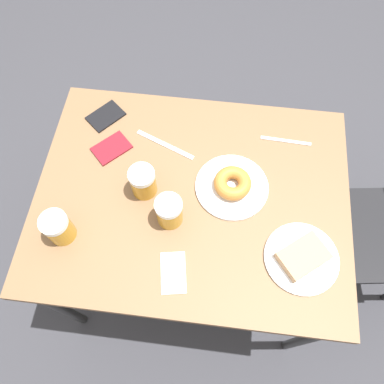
# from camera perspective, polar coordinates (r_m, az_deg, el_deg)

# --- Properties ---
(ground_plane) EXTENTS (8.00, 8.00, 0.00)m
(ground_plane) POSITION_cam_1_polar(r_m,az_deg,el_deg) (1.96, 0.00, -10.08)
(ground_plane) COLOR #333338
(table) EXTENTS (0.80, 1.04, 0.76)m
(table) POSITION_cam_1_polar(r_m,az_deg,el_deg) (1.30, 0.00, -1.64)
(table) COLOR brown
(table) RESTS_ON ground_plane
(plate_with_cake) EXTENTS (0.23, 0.23, 0.04)m
(plate_with_cake) POSITION_cam_1_polar(r_m,az_deg,el_deg) (1.20, 16.44, -9.52)
(plate_with_cake) COLOR silver
(plate_with_cake) RESTS_ON table
(plate_with_donut) EXTENTS (0.24, 0.24, 0.05)m
(plate_with_donut) POSITION_cam_1_polar(r_m,az_deg,el_deg) (1.25, 6.14, 1.09)
(plate_with_donut) COLOR silver
(plate_with_donut) RESTS_ON table
(beer_mug_left) EXTENTS (0.08, 0.08, 0.11)m
(beer_mug_left) POSITION_cam_1_polar(r_m,az_deg,el_deg) (1.16, -3.49, -2.96)
(beer_mug_left) COLOR #C68C23
(beer_mug_left) RESTS_ON table
(beer_mug_center) EXTENTS (0.08, 0.08, 0.11)m
(beer_mug_center) POSITION_cam_1_polar(r_m,az_deg,el_deg) (1.21, -7.47, 1.55)
(beer_mug_center) COLOR #C68C23
(beer_mug_center) RESTS_ON table
(beer_mug_right) EXTENTS (0.08, 0.08, 0.11)m
(beer_mug_right) POSITION_cam_1_polar(r_m,az_deg,el_deg) (1.21, -19.73, -5.13)
(beer_mug_right) COLOR #C68C23
(beer_mug_right) RESTS_ON table
(napkin_folded) EXTENTS (0.14, 0.10, 0.00)m
(napkin_folded) POSITION_cam_1_polar(r_m,az_deg,el_deg) (1.15, -2.87, -12.18)
(napkin_folded) COLOR white
(napkin_folded) RESTS_ON table
(fork) EXTENTS (0.02, 0.18, 0.00)m
(fork) POSITION_cam_1_polar(r_m,az_deg,el_deg) (1.39, 14.10, 7.57)
(fork) COLOR silver
(fork) RESTS_ON table
(knife) EXTENTS (0.10, 0.22, 0.00)m
(knife) POSITION_cam_1_polar(r_m,az_deg,el_deg) (1.34, -4.12, 7.21)
(knife) COLOR silver
(knife) RESTS_ON table
(passport_near_edge) EXTENTS (0.15, 0.15, 0.01)m
(passport_near_edge) POSITION_cam_1_polar(r_m,az_deg,el_deg) (1.36, -12.17, 6.57)
(passport_near_edge) COLOR maroon
(passport_near_edge) RESTS_ON table
(passport_far_edge) EXTENTS (0.15, 0.15, 0.01)m
(passport_far_edge) POSITION_cam_1_polar(r_m,az_deg,el_deg) (1.44, -13.02, 11.20)
(passport_far_edge) COLOR black
(passport_far_edge) RESTS_ON table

